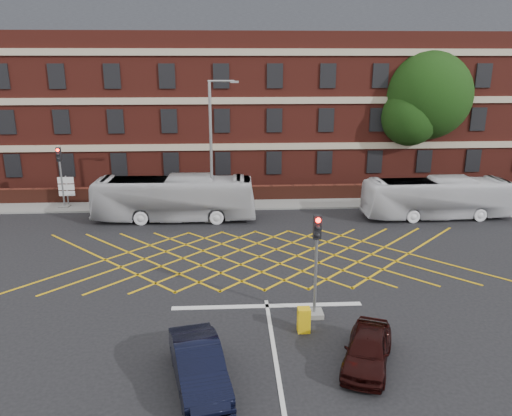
{
  "coord_description": "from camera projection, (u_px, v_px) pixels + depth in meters",
  "views": [
    {
      "loc": [
        -1.49,
        -22.38,
        9.96
      ],
      "look_at": [
        -0.2,
        1.5,
        2.83
      ],
      "focal_mm": 35.0,
      "sensor_mm": 36.0,
      "label": 1
    }
  ],
  "objects": [
    {
      "name": "traffic_light_near",
      "position": [
        315.0,
        276.0,
        19.68
      ],
      "size": [
        0.7,
        0.7,
        4.27
      ],
      "color": "slate",
      "rests_on": "ground"
    },
    {
      "name": "box_junction_hatching",
      "position": [
        259.0,
        257.0,
        26.25
      ],
      "size": [
        8.22,
        8.22,
        0.02
      ],
      "primitive_type": "cube",
      "rotation": [
        0.0,
        0.0,
        0.79
      ],
      "color": "#CC990C",
      "rests_on": "ground"
    },
    {
      "name": "direction_signs",
      "position": [
        66.0,
        187.0,
        34.88
      ],
      "size": [
        1.1,
        0.16,
        2.2
      ],
      "color": "gray",
      "rests_on": "ground"
    },
    {
      "name": "victorian_building",
      "position": [
        248.0,
        85.0,
        43.16
      ],
      "size": [
        51.0,
        12.17,
        20.4
      ],
      "color": "#5E2018",
      "rests_on": "ground"
    },
    {
      "name": "utility_cabinet",
      "position": [
        304.0,
        320.0,
        18.9
      ],
      "size": [
        0.47,
        0.42,
        0.97
      ],
      "primitive_type": "cube",
      "color": "gold",
      "rests_on": "ground"
    },
    {
      "name": "bus_left",
      "position": [
        174.0,
        198.0,
        31.96
      ],
      "size": [
        10.42,
        2.69,
        2.89
      ],
      "primitive_type": "imported",
      "rotation": [
        0.0,
        0.0,
        1.54
      ],
      "color": "silver",
      "rests_on": "ground"
    },
    {
      "name": "bus_right",
      "position": [
        437.0,
        198.0,
        32.41
      ],
      "size": [
        9.61,
        2.37,
        2.67
      ],
      "primitive_type": "imported",
      "rotation": [
        0.0,
        0.0,
        1.58
      ],
      "color": "silver",
      "rests_on": "ground"
    },
    {
      "name": "street_lamp",
      "position": [
        213.0,
        175.0,
        31.39
      ],
      "size": [
        2.25,
        1.0,
        8.8
      ],
      "color": "slate",
      "rests_on": "ground"
    },
    {
      "name": "far_pavement",
      "position": [
        251.0,
        203.0,
        35.8
      ],
      "size": [
        60.0,
        3.0,
        0.12
      ],
      "primitive_type": "cube",
      "color": "slate",
      "rests_on": "ground"
    },
    {
      "name": "car_navy",
      "position": [
        199.0,
        365.0,
        15.75
      ],
      "size": [
        2.35,
        4.42,
        1.38
      ],
      "primitive_type": "imported",
      "rotation": [
        0.0,
        0.0,
        0.22
      ],
      "color": "black",
      "rests_on": "ground"
    },
    {
      "name": "traffic_light_far",
      "position": [
        62.0,
        184.0,
        34.35
      ],
      "size": [
        0.7,
        0.7,
        4.27
      ],
      "color": "slate",
      "rests_on": "ground"
    },
    {
      "name": "stop_line",
      "position": [
        267.0,
        306.0,
        20.98
      ],
      "size": [
        8.0,
        0.3,
        0.02
      ],
      "primitive_type": "cube",
      "color": "silver",
      "rests_on": "ground"
    },
    {
      "name": "deciduous_tree",
      "position": [
        426.0,
        102.0,
        38.87
      ],
      "size": [
        7.27,
        6.83,
        10.72
      ],
      "color": "black",
      "rests_on": "ground"
    },
    {
      "name": "centre_line",
      "position": [
        284.0,
        410.0,
        14.76
      ],
      "size": [
        0.15,
        14.0,
        0.02
      ],
      "primitive_type": "cube",
      "color": "silver",
      "rests_on": "ground"
    },
    {
      "name": "car_maroon",
      "position": [
        368.0,
        349.0,
        16.78
      ],
      "size": [
        2.69,
        3.89,
        1.23
      ],
      "primitive_type": "imported",
      "rotation": [
        0.0,
        0.0,
        -0.38
      ],
      "color": "black",
      "rests_on": "ground"
    },
    {
      "name": "ground",
      "position": [
        262.0,
        272.0,
        24.34
      ],
      "size": [
        120.0,
        120.0,
        0.0
      ],
      "primitive_type": "plane",
      "color": "black",
      "rests_on": "ground"
    },
    {
      "name": "boundary_wall",
      "position": [
        250.0,
        193.0,
        36.62
      ],
      "size": [
        56.0,
        0.5,
        1.1
      ],
      "primitive_type": "cube",
      "color": "#4A1D13",
      "rests_on": "ground"
    }
  ]
}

